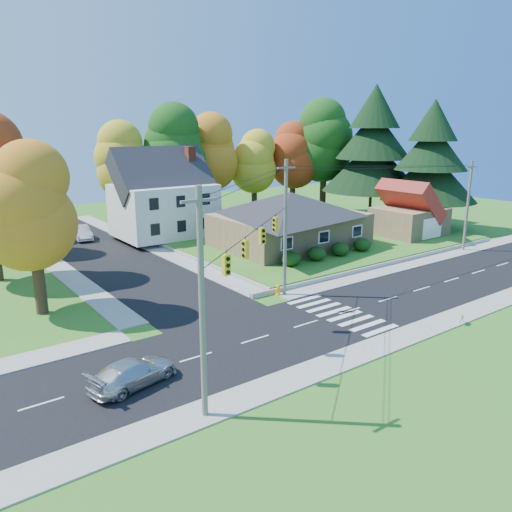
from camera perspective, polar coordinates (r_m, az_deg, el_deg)
The scene contains 24 objects.
ground at distance 34.81m, azimuth 10.66°, elevation -6.18°, with size 120.00×120.00×0.00m, color #3D7923.
road_main at distance 34.80m, azimuth 10.66°, elevation -6.17°, with size 90.00×8.00×0.02m, color black.
road_cross at distance 52.05m, azimuth -17.25°, elevation 0.36°, with size 8.00×44.00×0.02m, color black.
sidewalk_north at distance 38.15m, azimuth 5.19°, elevation -4.06°, with size 90.00×2.00×0.08m, color #9C9A90.
sidewalk_south at distance 31.87m, azimuth 17.28°, elevation -8.52°, with size 90.00×2.00×0.08m, color #9C9A90.
lawn at distance 58.01m, azimuth 4.40°, elevation 2.63°, with size 30.00×30.00×0.50m, color #3D7923.
ranch_house at distance 50.52m, azimuth 3.85°, elevation 4.35°, with size 14.60×10.60×5.40m.
colonial_house at distance 56.02m, azimuth -10.49°, elevation 6.51°, with size 10.40×8.40×9.60m.
garage at distance 58.01m, azimuth 17.14°, elevation 4.64°, with size 7.30×6.30×4.60m.
hedge_row at distance 46.15m, azimuth 8.28°, elevation 0.55°, with size 10.70×1.70×1.27m.
traffic_infrastructure at distance 34.16m, azimuth 9.24°, elevation 2.49°, with size 38.10×10.66×10.00m.
tree_lot_0 at distance 60.31m, azimuth -14.98°, elevation 10.38°, with size 6.72×6.72×12.51m.
tree_lot_1 at distance 61.80m, azimuth -9.43°, elevation 11.97°, with size 7.84×7.84×14.60m.
tree_lot_2 at distance 65.63m, azimuth -5.05°, elevation 11.68°, with size 7.28×7.28×13.56m.
tree_lot_3 at distance 68.20m, azimuth -0.20°, elevation 10.74°, with size 6.16×6.16×11.47m.
tree_lot_4 at distance 71.09m, azimuth 4.27°, elevation 11.38°, with size 6.72×6.72×12.51m.
tree_lot_5 at distance 72.22m, azimuth 7.84°, elevation 12.89°, with size 8.40×8.40×15.64m.
conifer_east_a at distance 67.47m, azimuth 13.25°, elevation 11.80°, with size 12.80×12.80×16.96m.
conifer_east_b at distance 63.43m, azimuth 19.35°, elevation 10.22°, with size 11.20×11.20×14.84m.
tree_west_0 at distance 35.08m, azimuth -24.34°, elevation 5.04°, with size 6.16×6.16×11.47m.
silver_sedan at distance 25.40m, azimuth -13.88°, elevation -12.81°, with size 1.84×4.53×1.31m, color silver.
white_car at distance 58.75m, azimuth -19.32°, elevation 2.54°, with size 1.62×4.64×1.53m, color silver.
fire_hydrant at distance 37.13m, azimuth 2.54°, elevation -3.94°, with size 0.48×0.38×0.85m.
yard_sign at distance 34.39m, azimuth 22.51°, elevation -6.49°, with size 0.52×0.22×0.68m.
Camera 1 is at (-24.09, -21.99, 12.16)m, focal length 35.00 mm.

